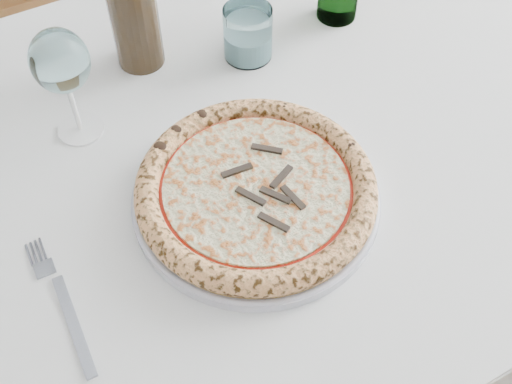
{
  "coord_description": "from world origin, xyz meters",
  "views": [
    {
      "loc": [
        -0.28,
        -0.33,
        1.4
      ],
      "look_at": [
        -0.02,
        0.07,
        0.78
      ],
      "focal_mm": 45.0,
      "sensor_mm": 36.0,
      "label": 1
    }
  ],
  "objects_px": {
    "plate": "(256,198)",
    "tumbler": "(248,36)",
    "dining_table": "(218,192)",
    "wine_glass": "(60,64)",
    "pizza": "(256,189)"
  },
  "relations": [
    {
      "from": "pizza",
      "to": "plate",
      "type": "bearing_deg",
      "value": 16.22
    },
    {
      "from": "plate",
      "to": "wine_glass",
      "type": "distance_m",
      "value": 0.29
    },
    {
      "from": "dining_table",
      "to": "tumbler",
      "type": "distance_m",
      "value": 0.24
    },
    {
      "from": "wine_glass",
      "to": "tumbler",
      "type": "bearing_deg",
      "value": 1.53
    },
    {
      "from": "pizza",
      "to": "dining_table",
      "type": "bearing_deg",
      "value": 90.0
    },
    {
      "from": "plate",
      "to": "pizza",
      "type": "relative_size",
      "value": 1.04
    },
    {
      "from": "pizza",
      "to": "wine_glass",
      "type": "bearing_deg",
      "value": 119.92
    },
    {
      "from": "dining_table",
      "to": "plate",
      "type": "height_order",
      "value": "plate"
    },
    {
      "from": "dining_table",
      "to": "pizza",
      "type": "distance_m",
      "value": 0.15
    },
    {
      "from": "dining_table",
      "to": "plate",
      "type": "bearing_deg",
      "value": -90.0
    },
    {
      "from": "pizza",
      "to": "tumbler",
      "type": "distance_m",
      "value": 0.28
    },
    {
      "from": "wine_glass",
      "to": "pizza",
      "type": "bearing_deg",
      "value": -60.08
    },
    {
      "from": "dining_table",
      "to": "pizza",
      "type": "height_order",
      "value": "pizza"
    },
    {
      "from": "wine_glass",
      "to": "plate",
      "type": "bearing_deg",
      "value": -60.08
    },
    {
      "from": "plate",
      "to": "tumbler",
      "type": "height_order",
      "value": "tumbler"
    }
  ]
}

